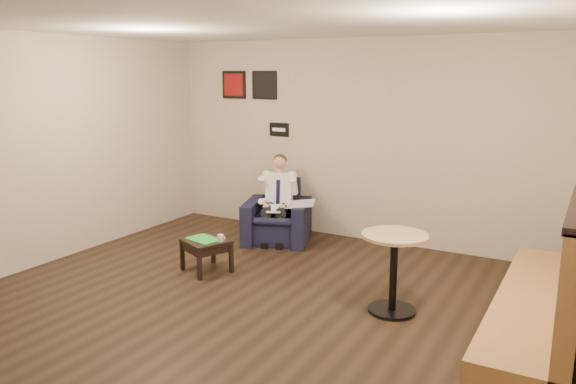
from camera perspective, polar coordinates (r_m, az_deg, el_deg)
The scene contains 17 objects.
ground at distance 5.67m, azimuth -4.75°, elevation -12.32°, with size 6.00×6.00×0.00m, color black.
wall_back at distance 7.89m, azimuth 7.38°, elevation 5.14°, with size 6.00×0.02×2.80m, color beige.
wall_left at distance 7.36m, azimuth -24.77°, elevation 3.63°, with size 0.02×6.00×2.80m, color beige.
ceiling at distance 5.19m, azimuth -5.32°, elevation 17.13°, with size 6.00×6.00×0.02m, color white.
seating_sign at distance 8.43m, azimuth -0.91°, elevation 6.36°, with size 0.32×0.02×0.20m, color black.
art_print_left at distance 8.82m, azimuth -5.50°, elevation 10.79°, with size 0.42×0.03×0.42m, color maroon.
art_print_right at distance 8.52m, azimuth -2.40°, elevation 10.79°, with size 0.42×0.03×0.42m, color black.
armchair at distance 7.87m, azimuth -1.11°, elevation -2.02°, with size 0.87×0.87×0.84m, color black.
seated_man at distance 7.73m, azimuth -1.27°, elevation -1.10°, with size 0.55×0.82×1.15m, color white, non-canonical shape.
lap_papers at distance 7.66m, azimuth -1.40°, elevation -1.69°, with size 0.19×0.27×0.01m, color white.
newspaper at distance 7.69m, azimuth 1.34°, elevation -1.19°, with size 0.37×0.46×0.01m, color silver.
side_table at distance 6.81m, azimuth -8.27°, elevation -6.40°, with size 0.48×0.48×0.39m, color black.
green_folder at distance 6.77m, azimuth -8.56°, elevation -4.75°, with size 0.39×0.28×0.01m, color green.
coffee_mug at distance 6.66m, azimuth -6.89°, elevation -4.65°, with size 0.07×0.07×0.08m, color white.
smartphone at distance 6.78m, azimuth -7.12°, elevation -4.68°, with size 0.12×0.06×0.01m, color black.
banquette at distance 5.17m, azimuth 24.28°, elevation -7.32°, with size 0.67×2.80×1.43m, color #9C6E3C.
cafe_table at distance 5.67m, azimuth 10.66°, elevation -8.12°, with size 0.65×0.65×0.81m, color tan.
Camera 1 is at (2.92, -4.27, 2.34)m, focal length 35.00 mm.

